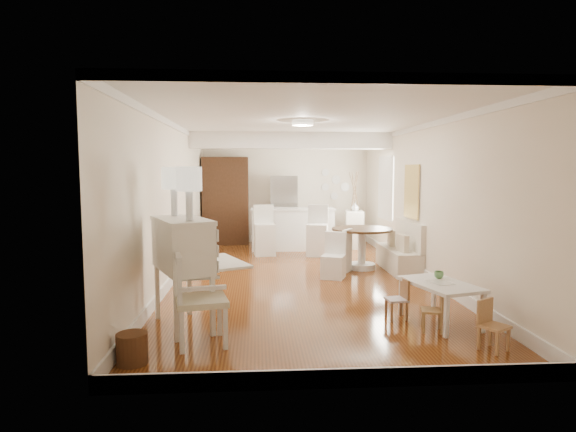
{
  "coord_description": "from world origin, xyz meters",
  "views": [
    {
      "loc": [
        -0.77,
        -8.64,
        1.97
      ],
      "look_at": [
        -0.19,
        0.3,
        1.11
      ],
      "focal_mm": 30.0,
      "sensor_mm": 36.0,
      "label": 1
    }
  ],
  "objects": [
    {
      "name": "pantry_cabinet",
      "position": [
        -1.6,
        4.18,
        1.15
      ],
      "size": [
        1.2,
        0.6,
        2.3
      ],
      "primitive_type": "cube",
      "color": "#381E11",
      "rests_on": "ground"
    },
    {
      "name": "room",
      "position": [
        0.04,
        0.32,
        1.98
      ],
      "size": [
        9.0,
        9.04,
        2.82
      ],
      "color": "brown",
      "rests_on": "ground"
    },
    {
      "name": "kids_table",
      "position": [
        1.56,
        -2.74,
        0.27
      ],
      "size": [
        0.9,
        1.2,
        0.53
      ],
      "primitive_type": "cube",
      "rotation": [
        0.0,
        0.0,
        0.28
      ],
      "color": "white",
      "rests_on": "ground"
    },
    {
      "name": "kids_chair_a",
      "position": [
        1.36,
        -3.03,
        0.26
      ],
      "size": [
        0.31,
        0.31,
        0.53
      ],
      "primitive_type": "cube",
      "rotation": [
        0.0,
        0.0,
        -1.83
      ],
      "color": "#A87F4C",
      "rests_on": "ground"
    },
    {
      "name": "gustavian_armchair",
      "position": [
        -1.41,
        -3.29,
        0.53
      ],
      "size": [
        0.72,
        0.72,
        1.05
      ],
      "primitive_type": "cube",
      "rotation": [
        0.0,
        0.0,
        1.78
      ],
      "color": "silver",
      "rests_on": "ground"
    },
    {
      "name": "kids_chair_b",
      "position": [
        1.06,
        -2.53,
        0.27
      ],
      "size": [
        0.29,
        0.29,
        0.54
      ],
      "primitive_type": "cube",
      "rotation": [
        0.0,
        0.0,
        -1.47
      ],
      "color": "#946843",
      "rests_on": "ground"
    },
    {
      "name": "branch_vase",
      "position": [
        1.71,
        3.43,
        1.03
      ],
      "size": [
        0.21,
        0.21,
        0.21
      ],
      "primitive_type": "imported",
      "rotation": [
        0.0,
        0.0,
        0.05
      ],
      "color": "silver",
      "rests_on": "sideboard"
    },
    {
      "name": "dining_table",
      "position": [
        1.31,
        0.71,
        0.41
      ],
      "size": [
        1.33,
        1.33,
        0.82
      ],
      "primitive_type": "cylinder",
      "rotation": [
        0.0,
        0.0,
        -0.11
      ],
      "color": "#3F2714",
      "rests_on": "ground"
    },
    {
      "name": "bar_stool_right",
      "position": [
        0.6,
        2.23,
        0.58
      ],
      "size": [
        0.56,
        0.56,
        1.16
      ],
      "primitive_type": "cube",
      "rotation": [
        0.0,
        0.0,
        -0.22
      ],
      "color": "white",
      "rests_on": "ground"
    },
    {
      "name": "slip_chair_far",
      "position": [
        0.8,
        0.48,
        0.42
      ],
      "size": [
        0.56,
        0.55,
        0.83
      ],
      "primitive_type": "cube",
      "rotation": [
        0.0,
        0.0,
        -2.1
      ],
      "color": "white",
      "rests_on": "ground"
    },
    {
      "name": "breakfast_counter",
      "position": [
        0.1,
        3.1,
        0.52
      ],
      "size": [
        2.05,
        0.65,
        1.03
      ],
      "primitive_type": "cube",
      "color": "white",
      "rests_on": "ground"
    },
    {
      "name": "wicker_basket",
      "position": [
        -2.05,
        -3.81,
        0.16
      ],
      "size": [
        0.38,
        0.38,
        0.32
      ],
      "primitive_type": "cylinder",
      "rotation": [
        0.0,
        0.0,
        0.24
      ],
      "color": "#56321A",
      "rests_on": "ground"
    },
    {
      "name": "bar_stool_left",
      "position": [
        -0.6,
        2.36,
        0.58
      ],
      "size": [
        0.51,
        0.51,
        1.16
      ],
      "primitive_type": "cube",
      "rotation": [
        0.0,
        0.0,
        0.1
      ],
      "color": "white",
      "rests_on": "ground"
    },
    {
      "name": "secretary_bureau",
      "position": [
        -1.7,
        -2.67,
        0.69
      ],
      "size": [
        1.43,
        1.44,
        1.38
      ],
      "primitive_type": "cube",
      "rotation": [
        0.0,
        0.0,
        0.42
      ],
      "color": "white",
      "rests_on": "ground"
    },
    {
      "name": "fridge",
      "position": [
        0.3,
        4.15,
        0.9
      ],
      "size": [
        0.75,
        0.65,
        1.8
      ],
      "primitive_type": "imported",
      "color": "silver",
      "rests_on": "ground"
    },
    {
      "name": "pencil_cup",
      "position": [
        1.63,
        -2.51,
        0.58
      ],
      "size": [
        0.16,
        0.16,
        0.1
      ],
      "primitive_type": "imported",
      "rotation": [
        0.0,
        0.0,
        0.43
      ],
      "color": "#5D9959",
      "rests_on": "kids_table"
    },
    {
      "name": "kids_chair_c",
      "position": [
        1.8,
        -3.7,
        0.28
      ],
      "size": [
        0.37,
        0.37,
        0.56
      ],
      "primitive_type": "cube",
      "rotation": [
        0.0,
        0.0,
        0.55
      ],
      "color": "tan",
      "rests_on": "ground"
    },
    {
      "name": "slip_chair_near",
      "position": [
        0.61,
        -0.08,
        0.42
      ],
      "size": [
        0.51,
        0.52,
        0.83
      ],
      "primitive_type": "cube",
      "rotation": [
        0.0,
        0.0,
        -0.36
      ],
      "color": "white",
      "rests_on": "ground"
    },
    {
      "name": "banquette",
      "position": [
        1.99,
        0.5,
        0.49
      ],
      "size": [
        0.52,
        1.6,
        0.98
      ],
      "primitive_type": "cube",
      "color": "silver",
      "rests_on": "ground"
    },
    {
      "name": "sideboard",
      "position": [
        1.7,
        3.43,
        0.46
      ],
      "size": [
        0.56,
        1.02,
        0.93
      ],
      "primitive_type": "cube",
      "rotation": [
        0.0,
        0.0,
        -0.14
      ],
      "color": "white",
      "rests_on": "ground"
    }
  ]
}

